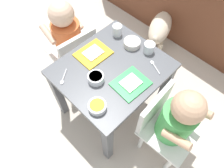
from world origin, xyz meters
TOP-DOWN VIEW (x-y plane):
  - ground_plane at (0.00, 0.00)m, footprint 7.00×7.00m
  - dining_table at (0.00, 0.00)m, footprint 0.50×0.57m
  - seated_child_left at (-0.41, 0.01)m, footprint 0.30×0.30m
  - seated_child_right at (0.41, 0.03)m, footprint 0.30×0.30m
  - dog at (-0.17, 0.75)m, footprint 0.30×0.45m
  - food_tray_left at (-0.14, -0.01)m, footprint 0.15×0.18m
  - food_tray_right at (0.14, -0.01)m, footprint 0.16×0.18m
  - water_cup_left at (0.06, 0.23)m, footprint 0.06×0.06m
  - water_cup_right at (-0.16, 0.20)m, footprint 0.06×0.06m
  - cereal_bowl_left_side at (0.00, -0.12)m, footprint 0.08×0.08m
  - veggie_bowl_near at (-0.03, 0.20)m, footprint 0.10×0.10m
  - cereal_bowl_right_side at (0.12, -0.22)m, footprint 0.09×0.09m
  - spoon_by_left_tray at (0.15, 0.17)m, footprint 0.10×0.05m
  - spoon_by_right_tray at (-0.13, -0.23)m, footprint 0.07×0.09m

SIDE VIEW (x-z plane):
  - ground_plane at x=0.00m, z-range 0.00..0.00m
  - dog at x=-0.17m, z-range 0.04..0.32m
  - dining_table at x=0.00m, z-range 0.15..0.61m
  - seated_child_right at x=0.41m, z-range 0.08..0.72m
  - seated_child_left at x=-0.41m, z-range 0.08..0.72m
  - spoon_by_left_tray at x=0.15m, z-range 0.47..0.47m
  - spoon_by_right_tray at x=-0.13m, z-range 0.47..0.47m
  - food_tray_left at x=-0.14m, z-range 0.47..0.48m
  - food_tray_right at x=0.14m, z-range 0.47..0.48m
  - cereal_bowl_right_side at x=0.12m, z-range 0.47..0.50m
  - veggie_bowl_near at x=-0.03m, z-range 0.47..0.50m
  - cereal_bowl_left_side at x=0.00m, z-range 0.47..0.51m
  - water_cup_left at x=0.06m, z-range 0.46..0.52m
  - water_cup_right at x=-0.16m, z-range 0.46..0.53m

